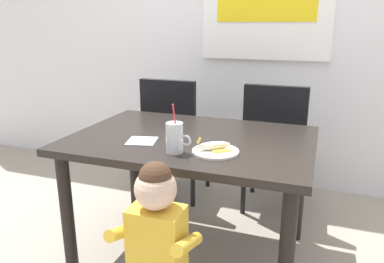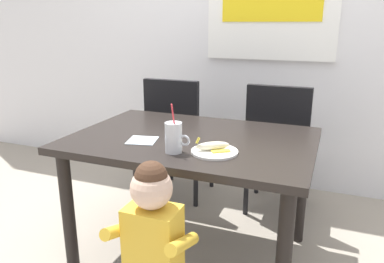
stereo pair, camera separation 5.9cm
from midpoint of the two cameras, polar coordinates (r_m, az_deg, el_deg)
ground_plane at (r=2.38m, az=-0.82°, el=-18.11°), size 24.00×24.00×0.00m
back_wall at (r=3.18m, az=7.57°, el=18.08°), size 6.40×0.17×2.90m
dining_table at (r=2.09m, az=-0.90°, el=-3.49°), size 1.33×0.92×0.74m
dining_chair_left at (r=2.85m, az=-3.34°, el=-0.10°), size 0.44×0.44×0.96m
dining_chair_right at (r=2.67m, az=12.06°, el=-1.57°), size 0.44×0.44×0.96m
toddler_standing at (r=1.57m, az=-6.55°, el=-15.38°), size 0.33×0.24×0.84m
milk_cup at (r=1.79m, az=-3.60°, el=-1.23°), size 0.13×0.08×0.25m
snack_plate at (r=1.81m, az=2.71°, el=-3.09°), size 0.23×0.23×0.01m
peeled_banana at (r=1.81m, az=2.51°, el=-2.24°), size 0.17×0.15×0.07m
paper_napkin at (r=2.00m, az=-8.55°, el=-1.44°), size 0.18×0.18×0.00m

